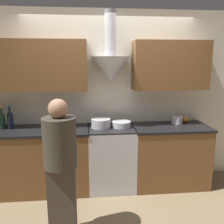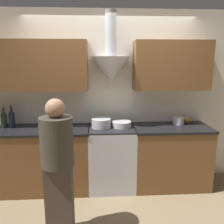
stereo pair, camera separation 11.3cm
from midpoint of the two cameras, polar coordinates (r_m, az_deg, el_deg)
The scene contains 12 objects.
ground_plane at distance 3.48m, azimuth 1.26°, elevation -20.15°, with size 12.00×12.00×0.00m, color #847051.
wall_back at distance 3.57m, azimuth -0.84°, elevation 6.00°, with size 8.40×0.56×2.60m.
counter_left at distance 3.67m, azimuth -17.21°, elevation -10.81°, with size 1.60×0.62×0.92m.
counter_right at distance 3.74m, azimuth 14.64°, elevation -10.20°, with size 1.13×0.62×0.92m.
stove_range at distance 3.58m, azimuth 0.82°, elevation -10.81°, with size 0.66×0.60×0.92m.
wine_bottle_3 at distance 3.70m, azimuth -23.75°, elevation -1.56°, with size 0.08×0.08×0.32m.
wine_bottle_4 at distance 3.65m, azimuth -22.12°, elevation -1.46°, with size 0.08×0.08×0.33m.
stock_pot at distance 3.42m, azimuth -1.67°, elevation -2.68°, with size 0.27×0.27×0.13m.
mixing_bowl at distance 3.45m, azimuth 3.31°, elevation -2.95°, with size 0.27×0.27×0.08m.
orange_fruit at distance 3.87m, azimuth 18.48°, elevation -1.89°, with size 0.08×0.08×0.08m.
saucepan at distance 3.75m, azimuth 16.52°, elevation -2.02°, with size 0.17×0.17×0.11m.
person_foreground_left at distance 2.55m, azimuth -11.62°, elevation -12.10°, with size 0.34×0.34×1.50m.
Camera 2 is at (-0.19, -2.94, 1.86)m, focal length 38.00 mm.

